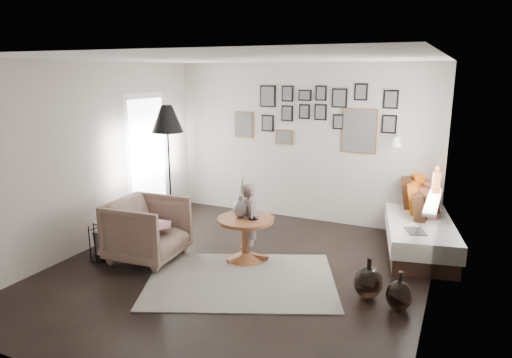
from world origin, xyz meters
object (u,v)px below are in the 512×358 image
at_px(armchair, 148,230).
at_px(demijohn_large, 368,282).
at_px(demijohn_small, 399,295).
at_px(vase, 241,205).
at_px(child, 250,221).
at_px(floor_lamp, 167,124).
at_px(magazine_basket, 103,242).
at_px(pedestal_table, 246,241).
at_px(daybed, 420,227).

bearing_deg(armchair, demijohn_large, -91.50).
bearing_deg(demijohn_small, vase, 166.39).
bearing_deg(demijohn_small, child, 163.96).
relative_size(floor_lamp, magazine_basket, 4.45).
bearing_deg(armchair, floor_lamp, 11.73).
xyz_separation_m(floor_lamp, child, (1.49, -0.31, -1.19)).
relative_size(pedestal_table, armchair, 0.83).
height_order(armchair, demijohn_large, armchair).
xyz_separation_m(pedestal_table, armchair, (-1.20, -0.51, 0.14)).
relative_size(armchair, child, 0.87).
height_order(floor_lamp, child, floor_lamp).
height_order(daybed, magazine_basket, daybed).
bearing_deg(pedestal_table, daybed, 34.80).
bearing_deg(daybed, floor_lamp, -175.26).
xyz_separation_m(armchair, demijohn_small, (3.24, 0.02, -0.25)).
distance_m(armchair, child, 1.37).
height_order(armchair, floor_lamp, floor_lamp).
relative_size(floor_lamp, demijohn_large, 4.19).
bearing_deg(demijohn_large, vase, 167.47).
bearing_deg(vase, floor_lamp, 164.78).
distance_m(pedestal_table, child, 0.26).
distance_m(floor_lamp, demijohn_small, 3.93).
distance_m(demijohn_large, demijohn_small, 0.37).
relative_size(armchair, demijohn_small, 2.10).
bearing_deg(demijohn_small, daybed, 89.66).
relative_size(daybed, demijohn_small, 4.92).
xyz_separation_m(magazine_basket, demijohn_small, (3.82, 0.24, -0.06)).
distance_m(vase, demijohn_large, 1.90).
bearing_deg(armchair, vase, -68.89).
relative_size(magazine_basket, demijohn_large, 0.94).
distance_m(vase, child, 0.26).
xyz_separation_m(pedestal_table, daybed, (2.05, 1.43, 0.04)).
bearing_deg(pedestal_table, demijohn_small, -13.59).
xyz_separation_m(magazine_basket, demijohn_large, (3.47, 0.36, -0.04)).
height_order(pedestal_table, demijohn_small, pedestal_table).
bearing_deg(pedestal_table, floor_lamp, 164.84).
bearing_deg(daybed, pedestal_table, -156.79).
relative_size(magazine_basket, child, 0.43).
distance_m(pedestal_table, armchair, 1.31).
xyz_separation_m(demijohn_large, child, (-1.66, 0.46, 0.33)).
bearing_deg(child, floor_lamp, 49.72).
height_order(armchair, magazine_basket, armchair).
bearing_deg(demijohn_large, armchair, -177.26).
relative_size(pedestal_table, demijohn_large, 1.58).
bearing_deg(pedestal_table, child, 73.43).
relative_size(demijohn_large, child, 0.46).
bearing_deg(demijohn_large, pedestal_table, 167.55).
distance_m(magazine_basket, demijohn_small, 3.83).
xyz_separation_m(daybed, child, (-2.03, -1.34, 0.20)).
relative_size(pedestal_table, vase, 1.40).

